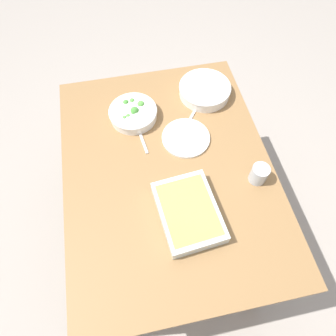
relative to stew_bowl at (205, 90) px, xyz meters
name	(u,v)px	position (x,y,z in m)	size (l,w,h in m)	color
ground_plane	(168,226)	(0.39, -0.27, -0.77)	(6.00, 6.00, 0.00)	#9E9389
dining_table	(168,178)	(0.39, -0.27, -0.12)	(1.20, 0.90, 0.74)	olive
stew_bowl	(205,90)	(0.00, 0.00, 0.00)	(0.26, 0.26, 0.06)	white
broccoli_bowl	(133,113)	(0.07, -0.37, 0.00)	(0.23, 0.23, 0.07)	white
baking_dish	(188,212)	(0.61, -0.23, 0.00)	(0.32, 0.25, 0.06)	silver
drink_cup	(259,174)	(0.51, 0.09, 0.01)	(0.07, 0.07, 0.08)	#B2BCC6
side_plate	(186,138)	(0.25, -0.15, -0.03)	(0.22, 0.22, 0.01)	silver
spoon_by_stew	(196,93)	(-0.01, -0.04, -0.03)	(0.08, 0.17, 0.01)	silver
spoon_by_broccoli	(140,134)	(0.18, -0.36, -0.03)	(0.18, 0.04, 0.01)	silver
fork_on_table	(190,119)	(0.15, -0.11, -0.03)	(0.15, 0.12, 0.01)	silver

